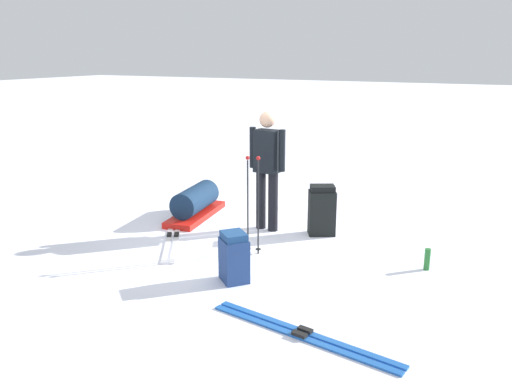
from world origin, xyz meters
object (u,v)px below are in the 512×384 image
ski_pair_far (302,334)px  thermos_bottle (427,259)px  backpack_large_dark (322,211)px  ski_poles_planted_near (253,200)px  ski_pair_near (173,236)px  backpack_bright (234,257)px  skier_standing (267,165)px  gear_sled (195,203)px

ski_pair_far → thermos_bottle: size_ratio=7.47×
ski_pair_far → backpack_large_dark: size_ratio=2.74×
backpack_large_dark → ski_pair_far: bearing=106.6°
thermos_bottle → ski_poles_planted_near: bearing=12.7°
ski_pair_near → ski_pair_far: bearing=147.8°
backpack_large_dark → backpack_bright: (0.33, 1.92, -0.07)m
ski_pair_near → thermos_bottle: (-3.35, -0.42, 0.12)m
ski_pair_near → thermos_bottle: bearing=-172.8°
backpack_bright → ski_poles_planted_near: bearing=-77.1°
backpack_large_dark → thermos_bottle: size_ratio=2.73×
skier_standing → ski_pair_far: 3.12m
skier_standing → ski_poles_planted_near: (-0.26, 0.93, -0.25)m
ski_poles_planted_near → gear_sled: (1.50, -0.95, -0.48)m
ski_poles_planted_near → thermos_bottle: bearing=-167.3°
skier_standing → ski_pair_far: (-1.58, 2.52, -0.94)m
backpack_bright → gear_sled: 2.46m
ski_pair_far → backpack_bright: backpack_bright is taller
skier_standing → gear_sled: size_ratio=1.20×
ski_pair_far → backpack_bright: 1.39m
ski_pair_far → ski_poles_planted_near: (1.32, -1.59, 0.69)m
skier_standing → ski_pair_near: skier_standing is taller
ski_pair_far → gear_sled: gear_sled is taller
thermos_bottle → ski_pair_far: bearing=70.1°
ski_pair_near → backpack_bright: bearing=149.1°
backpack_large_dark → ski_pair_near: bearing=30.0°
backpack_large_dark → gear_sled: backpack_large_dark is taller
ski_pair_far → backpack_bright: size_ratio=3.40×
backpack_large_dark → gear_sled: (2.02, 0.13, -0.12)m
ski_pair_far → skier_standing: bearing=-58.0°
backpack_large_dark → thermos_bottle: bearing=158.2°
backpack_bright → gear_sled: size_ratio=0.40×
ski_pair_near → backpack_large_dark: backpack_large_dark is taller
backpack_bright → skier_standing: bearing=-75.7°
skier_standing → ski_pair_near: (1.02, 0.89, -0.94)m
ski_poles_planted_near → backpack_bright: bearing=102.9°
thermos_bottle → gear_sled: bearing=-7.8°
backpack_bright → ski_poles_planted_near: size_ratio=0.45×
ski_poles_planted_near → ski_pair_far: bearing=129.7°
skier_standing → backpack_bright: (-0.45, 1.77, -0.68)m
backpack_large_dark → ski_poles_planted_near: 1.26m
skier_standing → ski_poles_planted_near: size_ratio=1.34×
ski_poles_planted_near → gear_sled: size_ratio=0.89×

